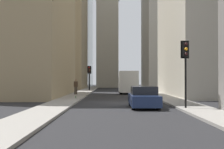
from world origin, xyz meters
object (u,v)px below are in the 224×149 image
delivery_truck (128,82)px  discarded_bottle (76,97)px  traffic_light_midblock (90,73)px  pedestrian (76,86)px  traffic_light_far_junction (89,72)px  sedan_navy (144,98)px  traffic_light_foreground (186,58)px

delivery_truck → discarded_bottle: (-11.35, 5.32, -1.21)m
traffic_light_midblock → pedestrian: traffic_light_midblock is taller
traffic_light_far_junction → pedestrian: bearing=177.2°
traffic_light_midblock → pedestrian: size_ratio=2.11×
traffic_light_far_junction → pedestrian: traffic_light_far_junction is taller
sedan_navy → traffic_light_far_junction: (25.01, 5.53, 2.20)m
delivery_truck → pedestrian: (-4.97, 6.11, -0.38)m
discarded_bottle → traffic_light_foreground: bearing=-137.1°
traffic_light_midblock → traffic_light_far_junction: traffic_light_far_junction is taller
traffic_light_midblock → traffic_light_far_junction: bearing=144.9°
traffic_light_foreground → discarded_bottle: (8.32, 7.74, -2.93)m
traffic_light_foreground → traffic_light_far_junction: size_ratio=1.11×
sedan_navy → traffic_light_midblock: (25.11, 5.45, 2.15)m
delivery_truck → traffic_light_midblock: (6.87, 5.45, 1.35)m
pedestrian → discarded_bottle: bearing=-173.0°
traffic_light_midblock → discarded_bottle: bearing=-179.6°
pedestrian → traffic_light_midblock: bearing=-3.2°
traffic_light_foreground → pedestrian: size_ratio=2.40×
pedestrian → discarded_bottle: (-6.37, -0.79, -0.83)m
sedan_navy → traffic_light_midblock: size_ratio=1.18×
traffic_light_midblock → discarded_bottle: traffic_light_midblock is taller
sedan_navy → traffic_light_far_junction: 25.71m
delivery_truck → traffic_light_midblock: bearing=38.4°
delivery_truck → traffic_light_far_junction: traffic_light_far_junction is taller
delivery_truck → traffic_light_foreground: traffic_light_foreground is taller
traffic_light_foreground → traffic_light_midblock: 27.69m
sedan_navy → traffic_light_foreground: traffic_light_foreground is taller
delivery_truck → traffic_light_far_junction: bearing=39.2°
delivery_truck → sedan_navy: bearing=180.0°
traffic_light_foreground → traffic_light_midblock: (26.55, 7.87, -0.37)m
delivery_truck → traffic_light_far_junction: 8.85m
sedan_navy → traffic_light_far_junction: traffic_light_far_junction is taller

